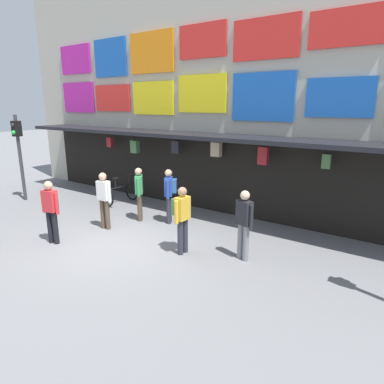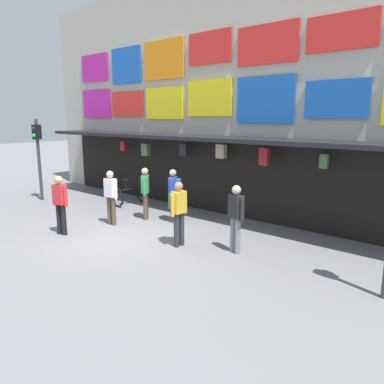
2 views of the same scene
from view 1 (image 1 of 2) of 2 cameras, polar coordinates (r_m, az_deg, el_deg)
The scene contains 10 objects.
ground_plane at distance 9.07m, azimuth -12.48°, elevation -8.84°, with size 80.00×80.00×0.00m, color slate.
shopfront at distance 11.89m, azimuth 3.37°, elevation 16.56°, with size 18.00×2.60×8.00m.
traffic_light_near at distance 14.06m, azimuth -27.36°, elevation 7.23°, with size 0.31×0.34×3.20m.
bicycle_parked at distance 12.68m, azimuth -12.13°, elevation -0.15°, with size 0.84×1.23×1.05m.
pedestrian_in_purple at distance 10.05m, azimuth -14.69°, elevation -0.92°, with size 0.53×0.25×1.68m.
pedestrian_in_green at distance 7.87m, azimuth 8.80°, elevation -4.94°, with size 0.51×0.32×1.68m.
pedestrian_in_blue at distance 10.57m, azimuth -8.94°, elevation 0.15°, with size 0.40×0.43×1.68m.
pedestrian_in_white at distance 9.43m, azimuth -22.83°, elevation -2.64°, with size 0.52×0.29×1.68m.
pedestrian_in_yellow at distance 8.10m, azimuth -1.74°, elevation -3.93°, with size 0.37×0.53×1.68m.
pedestrian_in_black at distance 10.22m, azimuth -3.82°, elevation 0.01°, with size 0.47×0.48×1.68m.
Camera 1 is at (6.23, -5.55, 3.57)m, focal length 31.47 mm.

